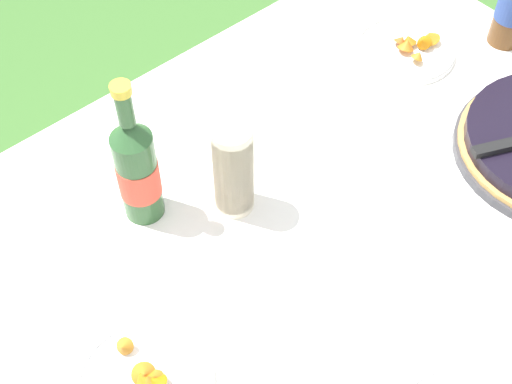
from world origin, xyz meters
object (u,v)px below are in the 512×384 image
snack_plate_near (144,382)px  snack_plate_far (406,48)px  cider_bottle_green (137,169)px  cup_stack (233,169)px

snack_plate_near → snack_plate_far: size_ratio=0.98×
snack_plate_near → cider_bottle_green: bearing=54.5°
cup_stack → cider_bottle_green: size_ratio=0.65×
cider_bottle_green → snack_plate_far: bearing=-1.8°
cup_stack → cider_bottle_green: 0.17m
cup_stack → snack_plate_far: 0.57m
cup_stack → snack_plate_far: cup_stack is taller
cider_bottle_green → snack_plate_far: cider_bottle_green is taller
cup_stack → cider_bottle_green: cider_bottle_green is taller
cup_stack → snack_plate_near: cup_stack is taller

